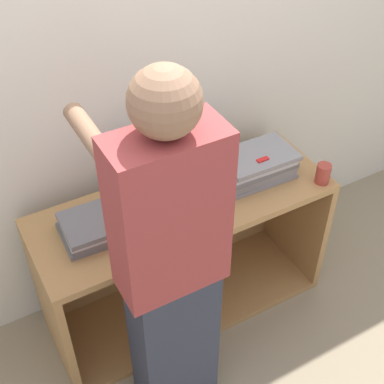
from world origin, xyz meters
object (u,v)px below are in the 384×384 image
at_px(laptop_stack_left, 104,223).
at_px(laptop_stack_right, 254,165).
at_px(laptop_open, 178,187).
at_px(person, 171,271).
at_px(mug, 323,174).

height_order(laptop_stack_left, laptop_stack_right, laptop_stack_right).
bearing_deg(laptop_open, person, -120.88).
distance_m(laptop_stack_left, laptop_stack_right, 0.78).
distance_m(person, mug, 0.97).
bearing_deg(laptop_stack_right, laptop_open, 172.28).
relative_size(laptop_stack_right, mug, 3.77).
height_order(laptop_open, laptop_stack_left, laptop_open).
bearing_deg(laptop_open, mug, -21.03).
bearing_deg(mug, laptop_stack_left, 169.07).
distance_m(laptop_open, mug, 0.70).
xyz_separation_m(laptop_stack_left, mug, (1.04, -0.20, 0.01)).
height_order(laptop_open, laptop_stack_right, laptop_open).
relative_size(laptop_open, laptop_stack_right, 0.94).
xyz_separation_m(laptop_open, mug, (0.65, -0.25, 0.00)).
bearing_deg(person, laptop_stack_left, 102.92).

